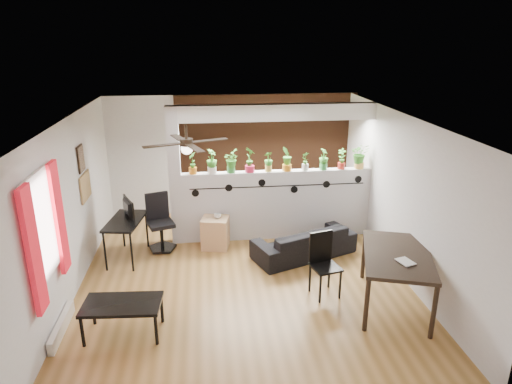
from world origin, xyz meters
name	(u,v)px	position (x,y,z in m)	size (l,w,h in m)	color
room_shell	(242,203)	(0.00, 0.00, 1.30)	(6.30, 7.10, 2.90)	brown
partition_wall	(277,204)	(0.80, 1.50, 0.68)	(3.60, 0.18, 1.35)	#BCBCC1
ceiling_header	(279,112)	(0.80, 1.50, 2.45)	(3.60, 0.18, 0.30)	silver
pier_column	(175,177)	(-1.11, 1.50, 1.30)	(0.22, 0.20, 2.60)	#BCBCC1
brick_panel	(267,154)	(0.80, 2.97, 1.30)	(3.90, 0.05, 2.60)	brown
vine_decal	(278,186)	(0.80, 1.40, 1.08)	(3.31, 0.01, 0.30)	black
window_assembly	(44,229)	(-2.56, -1.20, 1.51)	(0.09, 1.30, 1.55)	white
baseboard_heater	(62,326)	(-2.54, -1.20, 0.09)	(0.08, 1.00, 0.18)	silver
corkboard	(85,187)	(-2.58, 0.95, 1.35)	(0.03, 0.60, 0.45)	#977649
framed_art	(81,159)	(-2.58, 0.90, 1.85)	(0.03, 0.34, 0.44)	#8C7259
ceiling_fan	(187,145)	(-0.80, -0.30, 2.31)	(1.19, 1.19, 0.43)	black
potted_plant_0	(192,162)	(-0.78, 1.50, 1.57)	(0.19, 0.23, 0.41)	orange
potted_plant_1	(212,161)	(-0.43, 1.50, 1.59)	(0.25, 0.28, 0.45)	white
potted_plant_2	(231,161)	(-0.08, 1.50, 1.58)	(0.18, 0.22, 0.43)	#318636
potted_plant_3	(250,159)	(0.27, 1.50, 1.60)	(0.31, 0.32, 0.48)	#C21F45
potted_plant_4	(268,161)	(0.62, 1.50, 1.55)	(0.23, 0.22, 0.38)	gold
potted_plant_5	(287,158)	(0.98, 1.50, 1.60)	(0.25, 0.28, 0.47)	orange
potted_plant_6	(305,160)	(1.33, 1.50, 1.54)	(0.20, 0.18, 0.36)	silver
potted_plant_7	(324,159)	(1.68, 1.50, 1.56)	(0.22, 0.24, 0.40)	green
potted_plant_8	(342,158)	(2.03, 1.50, 1.56)	(0.25, 0.24, 0.40)	#AF271C
potted_plant_9	(360,155)	(2.38, 1.50, 1.60)	(0.29, 0.25, 0.48)	#DFA84F
sofa	(304,242)	(1.16, 0.64, 0.26)	(1.76, 0.69, 0.51)	black
cube_shelf	(215,233)	(-0.41, 1.16, 0.29)	(0.48, 0.43, 0.58)	tan
cup	(218,216)	(-0.36, 1.16, 0.63)	(0.12, 0.12, 0.10)	gray
computer_desk	(125,224)	(-1.97, 0.90, 0.66)	(0.69, 1.09, 0.73)	black
monitor	(126,212)	(-1.97, 1.05, 0.83)	(0.05, 0.32, 0.18)	black
office_chair	(160,226)	(-1.41, 1.22, 0.46)	(0.55, 0.56, 1.04)	black
dining_table	(397,259)	(2.12, -1.07, 0.74)	(1.35, 1.74, 0.83)	black
book	(400,263)	(2.02, -1.37, 0.85)	(0.18, 0.24, 0.02)	gray
folding_chair	(323,258)	(1.16, -0.61, 0.58)	(0.48, 0.48, 0.99)	black
coffee_table	(122,306)	(-1.70, -1.33, 0.42)	(1.04, 0.63, 0.47)	black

